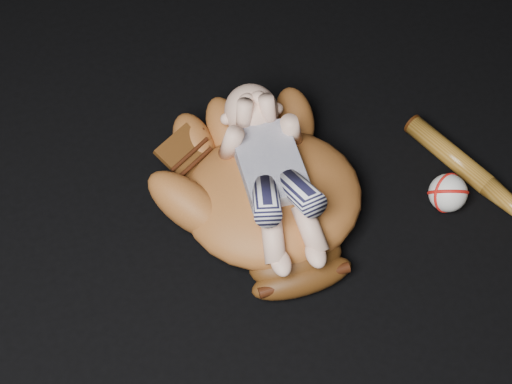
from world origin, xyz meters
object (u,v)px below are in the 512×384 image
baseball_glove (273,192)px  baseball_bat (498,194)px  baseball (448,193)px  newborn_baby (275,175)px

baseball_glove → baseball_bat: baseball_glove is taller
baseball_glove → baseball: size_ratio=6.43×
baseball_glove → baseball_bat: size_ratio=1.05×
newborn_baby → baseball_bat: size_ratio=0.86×
newborn_baby → baseball: size_ratio=5.24×
newborn_baby → baseball_bat: newborn_baby is taller
newborn_baby → baseball: 0.33m
baseball_glove → newborn_baby: newborn_baby is taller
baseball_glove → baseball: (0.31, -0.10, -0.04)m
baseball_glove → newborn_baby: bearing=-77.3°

